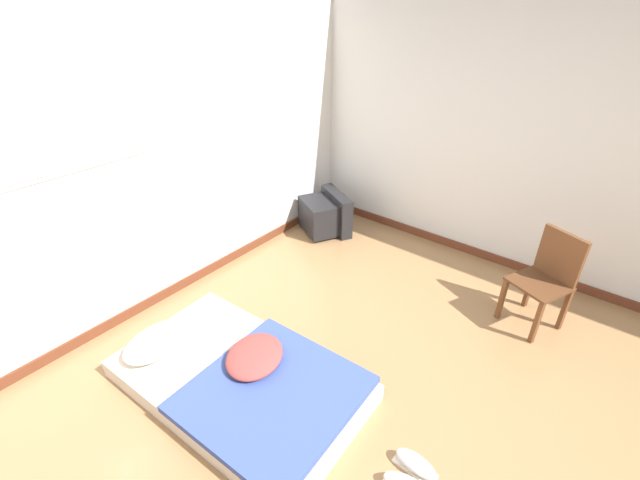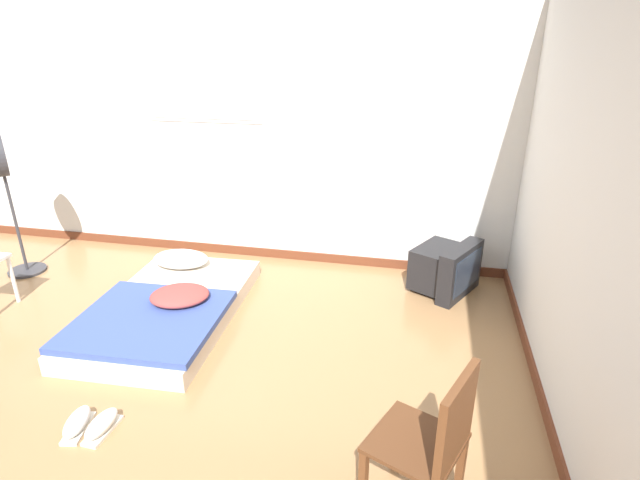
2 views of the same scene
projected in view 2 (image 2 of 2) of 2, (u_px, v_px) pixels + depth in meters
name	position (u px, v px, depth m)	size (l,w,h in m)	color
ground_plane	(92.00, 426.00, 2.94)	(20.00, 20.00, 0.00)	#997047
wall_back	(236.00, 130.00, 4.79)	(7.67, 0.08, 2.60)	silver
mattress_bed	(168.00, 306.00, 4.04)	(1.11, 1.79, 0.29)	beige
crt_tv	(446.00, 268.00, 4.43)	(0.65, 0.69, 0.46)	black
wooden_chair	(435.00, 438.00, 2.21)	(0.51, 0.51, 0.83)	brown
sneaker_pair	(89.00, 424.00, 2.89)	(0.29, 0.29, 0.10)	silver
standing_fan	(5.00, 178.00, 4.51)	(0.34, 0.34, 1.35)	#333338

